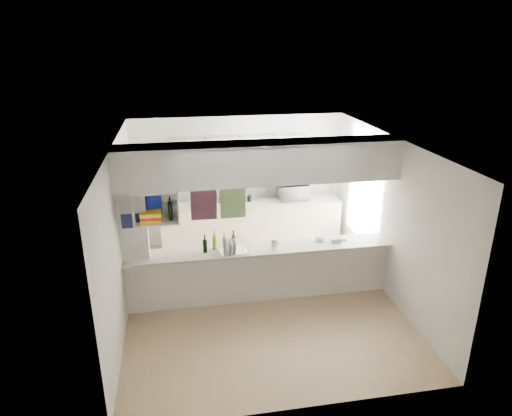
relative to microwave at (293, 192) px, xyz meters
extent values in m
plane|color=tan|center=(-1.07, -2.14, -1.08)|extent=(4.80, 4.80, 0.00)
plane|color=white|center=(-1.07, -2.14, 1.52)|extent=(4.80, 4.80, 0.00)
plane|color=silver|center=(-1.07, 0.26, 0.22)|extent=(4.20, 0.00, 4.20)
plane|color=silver|center=(-3.17, -2.14, 0.22)|extent=(0.00, 4.80, 4.80)
plane|color=silver|center=(1.03, -2.14, 0.22)|extent=(0.00, 4.80, 4.80)
cube|color=silver|center=(-1.07, -2.14, -0.64)|extent=(4.20, 0.15, 0.88)
cube|color=#B3AD9D|center=(-1.07, -2.14, -0.18)|extent=(4.20, 0.50, 0.04)
cube|color=white|center=(-1.07, -2.14, 1.22)|extent=(4.20, 0.50, 0.60)
cube|color=silver|center=(-2.97, -2.14, 0.22)|extent=(0.40, 0.18, 2.60)
cube|color=#191E4C|center=(-2.97, -2.24, 0.47)|extent=(0.30, 0.01, 0.22)
cube|color=white|center=(-2.97, -2.24, 0.24)|extent=(0.30, 0.01, 0.24)
cube|color=#311526|center=(-1.92, -1.92, 0.60)|extent=(0.40, 0.02, 0.62)
cube|color=#186E6E|center=(-1.47, -1.92, 0.60)|extent=(0.40, 0.02, 0.62)
cube|color=white|center=(-2.62, -2.24, 0.43)|extent=(0.65, 0.35, 0.02)
cube|color=white|center=(-2.62, -2.24, 0.91)|extent=(0.65, 0.35, 0.02)
cube|color=white|center=(-2.62, -2.08, 0.67)|extent=(0.65, 0.02, 0.50)
cube|color=white|center=(-2.94, -2.24, 0.67)|extent=(0.02, 0.35, 0.50)
cube|color=white|center=(-2.31, -2.24, 0.67)|extent=(0.02, 0.35, 0.50)
cube|color=yellow|center=(-2.70, -2.24, 0.47)|extent=(0.30, 0.24, 0.05)
cube|color=red|center=(-2.70, -2.24, 0.52)|extent=(0.28, 0.22, 0.05)
cube|color=yellow|center=(-2.70, -2.24, 0.57)|extent=(0.30, 0.24, 0.05)
cube|color=navy|center=(-2.67, -2.12, 0.67)|extent=(0.26, 0.02, 0.34)
cylinder|color=black|center=(-2.42, -2.24, 0.58)|extent=(0.06, 0.06, 0.28)
cube|color=beige|center=(-0.87, -0.04, -0.63)|extent=(3.60, 0.60, 0.90)
cube|color=#B3AD9D|center=(-0.87, -0.04, -0.18)|extent=(3.60, 0.63, 0.03)
cube|color=silver|center=(-0.87, 0.24, 0.14)|extent=(3.60, 0.03, 0.60)
cube|color=beige|center=(-1.07, 0.09, 0.80)|extent=(2.62, 0.34, 0.72)
cube|color=white|center=(-0.32, 0.02, 0.40)|extent=(0.60, 0.46, 0.12)
cube|color=silver|center=(-0.32, -0.21, 0.36)|extent=(0.60, 0.02, 0.05)
imported|color=white|center=(0.00, 0.00, 0.00)|extent=(0.60, 0.41, 0.32)
imported|color=navy|center=(-0.02, 0.00, 0.19)|extent=(0.22, 0.22, 0.05)
cube|color=silver|center=(-1.52, -2.20, -0.15)|extent=(0.47, 0.38, 0.01)
cylinder|color=white|center=(-1.62, -2.21, -0.04)|extent=(0.05, 0.21, 0.21)
cylinder|color=white|center=(-1.56, -2.20, -0.04)|extent=(0.05, 0.21, 0.21)
cylinder|color=white|center=(-1.50, -2.19, -0.04)|extent=(0.05, 0.21, 0.21)
imported|color=white|center=(-0.86, -2.18, -0.10)|extent=(0.15, 0.15, 0.10)
cylinder|color=black|center=(-1.94, -2.14, -0.06)|extent=(0.07, 0.07, 0.20)
cylinder|color=black|center=(-1.94, -2.14, 0.09)|extent=(0.02, 0.02, 0.09)
cylinder|color=#9CA11A|center=(-1.79, -2.06, -0.05)|extent=(0.07, 0.07, 0.22)
cylinder|color=#9CA11A|center=(-1.79, -2.06, 0.10)|extent=(0.02, 0.02, 0.09)
cylinder|color=silver|center=(-1.64, -2.14, -0.05)|extent=(0.07, 0.07, 0.23)
cylinder|color=silver|center=(-1.64, -2.14, 0.12)|extent=(0.02, 0.02, 0.09)
cylinder|color=black|center=(-1.49, -2.06, -0.06)|extent=(0.07, 0.07, 0.20)
cylinder|color=black|center=(-1.49, -2.06, 0.09)|extent=(0.02, 0.02, 0.09)
cylinder|color=silver|center=(-0.07, -2.03, -0.12)|extent=(0.16, 0.16, 0.08)
cube|color=silver|center=(0.16, -2.13, -0.13)|extent=(0.16, 0.11, 0.07)
cube|color=black|center=(0.28, -2.10, -0.16)|extent=(0.14, 0.07, 0.01)
cylinder|color=black|center=(-0.90, 0.01, -0.10)|extent=(0.09, 0.09, 0.13)
cube|color=#50321B|center=(-1.47, 0.04, -0.05)|extent=(0.13, 0.12, 0.22)
camera|label=1|loc=(-2.28, -8.51, 2.94)|focal=32.00mm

